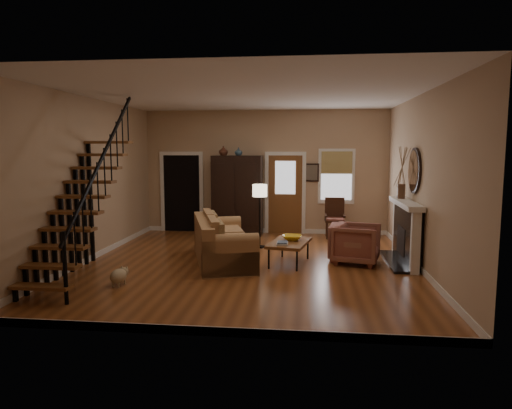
# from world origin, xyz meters

# --- Properties ---
(room) EXTENTS (7.00, 7.33, 3.30)m
(room) POSITION_xyz_m (-0.41, 1.76, 1.51)
(room) COLOR brown
(room) RESTS_ON ground
(staircase) EXTENTS (0.94, 2.80, 3.20)m
(staircase) POSITION_xyz_m (-2.78, -1.30, 1.60)
(staircase) COLOR brown
(staircase) RESTS_ON ground
(fireplace) EXTENTS (0.33, 1.95, 2.30)m
(fireplace) POSITION_xyz_m (3.13, 0.50, 0.74)
(fireplace) COLOR black
(fireplace) RESTS_ON ground
(armoire) EXTENTS (1.30, 0.60, 2.10)m
(armoire) POSITION_xyz_m (-0.70, 3.15, 1.05)
(armoire) COLOR black
(armoire) RESTS_ON ground
(vase_a) EXTENTS (0.24, 0.24, 0.25)m
(vase_a) POSITION_xyz_m (-1.05, 3.05, 2.22)
(vase_a) COLOR #4C2619
(vase_a) RESTS_ON armoire
(vase_b) EXTENTS (0.20, 0.20, 0.21)m
(vase_b) POSITION_xyz_m (-0.65, 3.05, 2.21)
(vase_b) COLOR #334C60
(vase_b) RESTS_ON armoire
(sofa) EXTENTS (1.67, 2.56, 0.88)m
(sofa) POSITION_xyz_m (-0.53, 0.15, 0.44)
(sofa) COLOR #A5784B
(sofa) RESTS_ON ground
(coffee_table) EXTENTS (0.91, 1.29, 0.45)m
(coffee_table) POSITION_xyz_m (0.79, 0.16, 0.22)
(coffee_table) COLOR brown
(coffee_table) RESTS_ON ground
(bowl) EXTENTS (0.40, 0.40, 0.10)m
(bowl) POSITION_xyz_m (0.84, 0.31, 0.50)
(bowl) COLOR yellow
(bowl) RESTS_ON coffee_table
(books) EXTENTS (0.21, 0.29, 0.05)m
(books) POSITION_xyz_m (0.67, -0.14, 0.48)
(books) COLOR beige
(books) RESTS_ON coffee_table
(armchair_left) EXTENTS (1.06, 1.04, 0.79)m
(armchair_left) POSITION_xyz_m (2.12, 0.34, 0.40)
(armchair_left) COLOR maroon
(armchair_left) RESTS_ON ground
(armchair_right) EXTENTS (0.94, 0.92, 0.75)m
(armchair_right) POSITION_xyz_m (2.02, 0.57, 0.38)
(armchair_right) COLOR maroon
(armchair_right) RESTS_ON ground
(floor_lamp) EXTENTS (0.44, 0.44, 1.47)m
(floor_lamp) POSITION_xyz_m (0.05, 1.60, 0.73)
(floor_lamp) COLOR black
(floor_lamp) RESTS_ON ground
(side_chair) EXTENTS (0.54, 0.54, 1.02)m
(side_chair) POSITION_xyz_m (1.85, 2.95, 0.51)
(side_chair) COLOR #391E12
(side_chair) RESTS_ON ground
(dog) EXTENTS (0.29, 0.43, 0.29)m
(dog) POSITION_xyz_m (-1.99, -1.63, 0.15)
(dog) COLOR #C7B288
(dog) RESTS_ON ground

